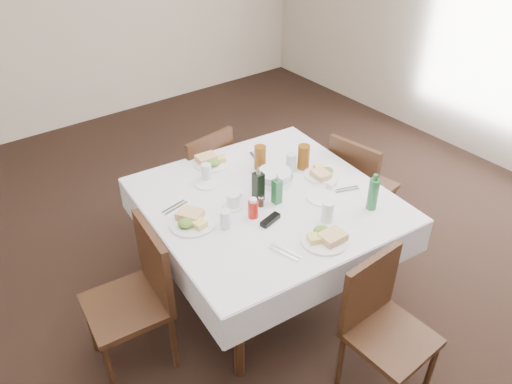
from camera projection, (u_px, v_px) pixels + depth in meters
ground_plane at (264, 317)px, 3.28m from camera, size 7.00×7.00×0.00m
room_shell at (268, 65)px, 2.32m from camera, size 6.04×7.04×2.80m
dining_table at (266, 208)px, 3.12m from camera, size 1.53×1.53×0.76m
chair_north at (203, 175)px, 3.79m from camera, size 0.47×0.47×0.87m
chair_south at (381, 319)px, 2.64m from camera, size 0.42×0.42×0.85m
chair_east at (358, 183)px, 3.70m from camera, size 0.48×0.48×0.87m
chair_west at (139, 290)px, 2.77m from camera, size 0.47×0.47×0.91m
meal_north at (212, 161)px, 3.41m from camera, size 0.26×0.26×0.06m
meal_south at (326, 237)px, 2.73m from camera, size 0.26×0.26×0.06m
meal_east at (322, 173)px, 3.28m from camera, size 0.23×0.23×0.05m
meal_west at (191, 220)px, 2.86m from camera, size 0.27×0.27×0.06m
side_plate_a at (207, 183)px, 3.21m from camera, size 0.16×0.16×0.01m
side_plate_b at (321, 198)px, 3.07m from camera, size 0.18×0.18×0.01m
water_n at (206, 172)px, 3.21m from camera, size 0.06×0.06×0.12m
water_s at (328, 212)px, 2.86m from camera, size 0.07×0.07×0.13m
water_e at (291, 162)px, 3.31m from camera, size 0.07×0.07×0.13m
water_w at (225, 219)px, 2.81m from camera, size 0.06×0.06×0.11m
iced_tea_a at (260, 158)px, 3.32m from camera, size 0.08×0.08×0.17m
iced_tea_b at (304, 157)px, 3.33m from camera, size 0.08×0.08×0.17m
bread_basket at (275, 177)px, 3.21m from camera, size 0.24×0.24×0.08m
oil_cruet_dark at (258, 185)px, 3.01m from camera, size 0.06×0.06×0.24m
oil_cruet_green at (277, 190)px, 2.99m from camera, size 0.05×0.05×0.21m
ketchup_bottle at (253, 208)px, 2.89m from camera, size 0.06×0.06×0.13m
salt_shaker at (260, 195)px, 3.04m from camera, size 0.04×0.04×0.08m
pepper_shaker at (261, 201)px, 2.99m from camera, size 0.03×0.03×0.07m
coffee_mug at (233, 201)px, 2.98m from camera, size 0.14×0.12×0.09m
sunglasses at (270, 220)px, 2.87m from camera, size 0.15×0.08×0.03m
green_bottle at (373, 194)px, 2.94m from camera, size 0.06×0.06×0.24m
sugar_caddy at (332, 184)px, 3.17m from camera, size 0.09×0.06×0.04m
cutlery_n at (257, 158)px, 3.47m from camera, size 0.10×0.20×0.01m
cutlery_s at (285, 252)px, 2.66m from camera, size 0.10×0.20×0.01m
cutlery_e at (347, 190)px, 3.15m from camera, size 0.17×0.09×0.01m
cutlery_w at (175, 207)px, 2.99m from camera, size 0.18×0.08×0.01m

